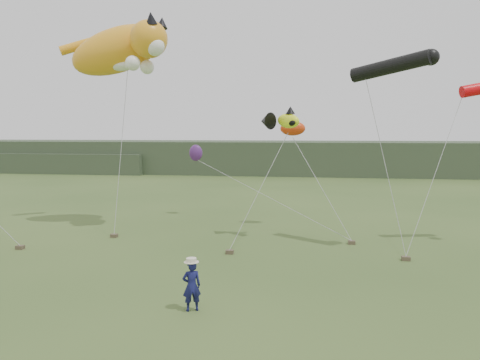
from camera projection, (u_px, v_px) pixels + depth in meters
ground at (226, 288)px, 16.03m from camera, size 120.00×120.00×0.00m
headland at (265, 158)px, 60.23m from camera, size 90.00×13.00×4.00m
festival_attendant at (192, 286)px, 13.90m from camera, size 0.66×0.56×1.52m
sandbag_anchors at (220, 247)px, 21.36m from camera, size 17.31×3.50×0.17m
cat_kite at (124, 48)px, 25.37m from camera, size 7.00×3.82×3.91m
fish_kite at (280, 120)px, 22.70m from camera, size 2.35×1.54×1.12m
tube_kites at (437, 73)px, 20.80m from camera, size 8.24×3.44×1.95m
misc_kites at (256, 138)px, 27.07m from camera, size 7.25×3.19×2.43m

